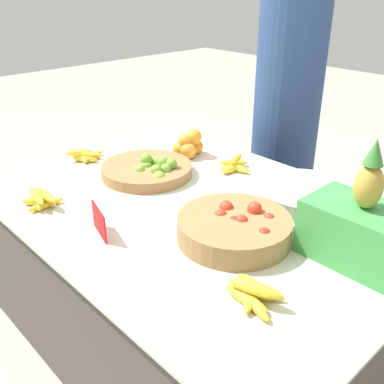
{
  "coord_description": "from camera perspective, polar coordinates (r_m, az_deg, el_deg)",
  "views": [
    {
      "loc": [
        1.1,
        -1.03,
        1.42
      ],
      "look_at": [
        0.0,
        0.0,
        0.69
      ],
      "focal_mm": 42.0,
      "sensor_mm": 36.0,
      "label": 1
    }
  ],
  "objects": [
    {
      "name": "banana_bunch_back_center",
      "position": [
        1.99,
        5.33,
        3.42
      ],
      "size": [
        0.16,
        0.16,
        0.06
      ],
      "color": "yellow",
      "rests_on": "market_table"
    },
    {
      "name": "lime_bowl",
      "position": [
        1.94,
        -5.62,
        2.84
      ],
      "size": [
        0.39,
        0.39,
        0.09
      ],
      "color": "olive",
      "rests_on": "market_table"
    },
    {
      "name": "orange_pile",
      "position": [
        2.14,
        -0.48,
        5.91
      ],
      "size": [
        0.14,
        0.16,
        0.13
      ],
      "color": "orange",
      "rests_on": "market_table"
    },
    {
      "name": "produce_crate",
      "position": [
        1.42,
        20.6,
        -4.46
      ],
      "size": [
        0.32,
        0.2,
        0.39
      ],
      "color": "green",
      "rests_on": "market_table"
    },
    {
      "name": "tomato_basket",
      "position": [
        1.47,
        5.41,
        -4.53
      ],
      "size": [
        0.37,
        0.37,
        0.11
      ],
      "color": "olive",
      "rests_on": "market_table"
    },
    {
      "name": "banana_bunch_front_center",
      "position": [
        2.16,
        -13.45,
        4.54
      ],
      "size": [
        0.17,
        0.18,
        0.06
      ],
      "color": "yellow",
      "rests_on": "market_table"
    },
    {
      "name": "ground_plane",
      "position": [
        2.08,
        0.0,
        -17.36
      ],
      "size": [
        12.0,
        12.0,
        0.0
      ],
      "primitive_type": "plane",
      "color": "#ADA599"
    },
    {
      "name": "metal_bowl",
      "position": [
        1.75,
        14.09,
        -0.34
      ],
      "size": [
        0.36,
        0.36,
        0.06
      ],
      "color": "silver",
      "rests_on": "market_table"
    },
    {
      "name": "market_table",
      "position": [
        1.87,
        0.0,
        -10.21
      ],
      "size": [
        1.66,
        1.16,
        0.64
      ],
      "color": "#4C4742",
      "rests_on": "ground_plane"
    },
    {
      "name": "banana_bunch_front_left",
      "position": [
        1.22,
        7.68,
        -12.66
      ],
      "size": [
        0.17,
        0.14,
        0.06
      ],
      "color": "yellow",
      "rests_on": "market_table"
    },
    {
      "name": "banana_bunch_middle_right",
      "position": [
        1.77,
        -18.49,
        -0.87
      ],
      "size": [
        0.17,
        0.14,
        0.06
      ],
      "color": "yellow",
      "rests_on": "market_table"
    },
    {
      "name": "price_sign",
      "position": [
        1.52,
        -11.71,
        -3.68
      ],
      "size": [
        0.14,
        0.05,
        0.1
      ],
      "rotation": [
        0.0,
        0.0,
        -0.29
      ],
      "color": "red",
      "rests_on": "market_table"
    },
    {
      "name": "vendor_person",
      "position": [
        2.52,
        11.97,
        10.73
      ],
      "size": [
        0.36,
        0.36,
        1.7
      ],
      "color": "navy",
      "rests_on": "ground_plane"
    }
  ]
}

